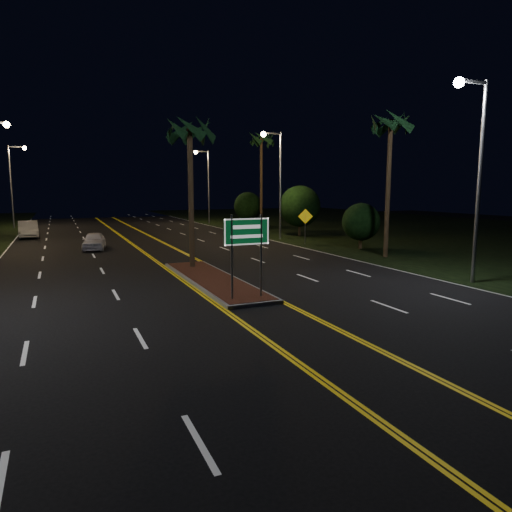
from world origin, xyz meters
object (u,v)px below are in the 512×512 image
median_island (213,280)px  streetlight_right_near (475,158)px  streetlight_right_mid (276,173)px  palm_right_near (391,124)px  palm_right_far (261,140)px  shrub_near (361,222)px  car_far (28,228)px  streetlight_right_far (206,178)px  warning_sign (305,221)px  streetlight_left_far (14,177)px  highway_sign (247,239)px  shrub_mid (300,206)px  car_near (94,240)px  shrub_far (248,206)px  palm_median (190,130)px

median_island → streetlight_right_near: size_ratio=1.14×
streetlight_right_mid → palm_right_near: 12.41m
palm_right_near → palm_right_far: size_ratio=0.90×
shrub_near → car_far: size_ratio=0.63×
median_island → palm_right_near: size_ratio=1.10×
streetlight_right_far → warning_sign: bearing=-88.6°
streetlight_left_far → palm_right_far: bearing=-30.9°
car_far → streetlight_right_mid: bearing=-31.0°
streetlight_right_mid → palm_right_near: palm_right_near is taller
streetlight_right_near → streetlight_right_far: same height
highway_sign → streetlight_right_far: bearing=74.9°
shrub_near → shrub_mid: 10.04m
streetlight_right_mid → streetlight_right_far: bearing=90.0°
streetlight_right_mid → car_near: streetlight_right_mid is taller
streetlight_right_far → car_near: streetlight_right_far is taller
highway_sign → median_island: bearing=90.0°
warning_sign → streetlight_left_far: bearing=147.7°
palm_right_near → shrub_far: (1.30, 26.00, -5.88)m
shrub_near → streetlight_right_far: bearing=95.9°
streetlight_right_near → palm_right_far: palm_right_far is taller
car_near → palm_right_near: bearing=-25.1°
streetlight_right_far → car_near: (-14.82, -20.69, -4.94)m
highway_sign → palm_right_near: palm_right_near is taller
shrub_far → warning_sign: size_ratio=1.43×
streetlight_left_far → palm_right_near: 41.19m
shrub_far → car_near: size_ratio=0.92×
streetlight_right_near → shrub_far: (3.19, 34.00, -3.32)m
streetlight_right_mid → streetlight_left_far: bearing=134.0°
car_far → shrub_far: bearing=6.0°
streetlight_right_near → palm_right_near: size_ratio=0.97×
car_near → streetlight_left_far: bearing=114.7°
streetlight_right_far → shrub_far: (3.19, -6.00, -3.32)m
warning_sign → palm_right_far: bearing=100.0°
palm_median → shrub_far: (13.80, 25.50, -4.94)m
streetlight_right_mid → warning_sign: streetlight_right_mid is taller
streetlight_left_far → streetlight_right_near: (21.23, -42.00, 0.00)m
streetlight_left_far → streetlight_right_mid: size_ratio=1.00×
median_island → palm_right_far: 27.84m
shrub_mid → shrub_far: (-0.20, 12.00, -0.39)m
streetlight_right_mid → car_near: (-14.82, -0.69, -4.94)m
streetlight_right_far → palm_right_far: bearing=-79.7°
streetlight_left_far → palm_median: (10.61, -33.50, 1.62)m
streetlight_right_near → shrub_near: bearing=76.5°
streetlight_right_mid → palm_right_far: palm_right_far is taller
streetlight_left_far → streetlight_right_far: same height
streetlight_left_far → streetlight_right_mid: (21.23, -22.00, 0.00)m
shrub_near → warning_sign: bearing=119.7°
palm_right_far → shrub_mid: 8.87m
median_island → streetlight_right_near: streetlight_right_near is taller
highway_sign → shrub_far: size_ratio=0.81×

